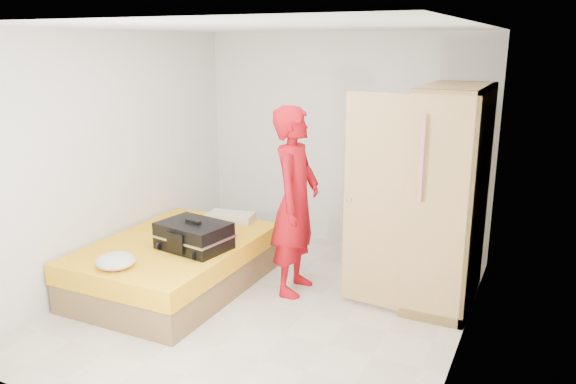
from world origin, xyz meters
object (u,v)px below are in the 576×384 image
at_px(wardrobe, 443,202).
at_px(suitcase, 194,236).
at_px(person, 295,201).
at_px(round_cushion, 116,261).
at_px(bed, 175,264).

bearing_deg(wardrobe, suitcase, -156.26).
xyz_separation_m(person, round_cushion, (-1.19, -1.27, -0.38)).
bearing_deg(suitcase, bed, 176.32).
distance_m(wardrobe, round_cushion, 3.09).
xyz_separation_m(wardrobe, round_cushion, (-2.55, -1.69, -0.43)).
relative_size(wardrobe, suitcase, 2.80).
distance_m(bed, round_cushion, 0.85).
relative_size(bed, round_cushion, 5.70).
bearing_deg(round_cushion, person, 46.76).
distance_m(bed, wardrobe, 2.76).
height_order(bed, round_cushion, round_cushion).
xyz_separation_m(bed, wardrobe, (2.50, 0.90, 0.75)).
bearing_deg(bed, person, 22.92).
bearing_deg(round_cushion, wardrobe, 33.51).
bearing_deg(round_cushion, bed, 86.30).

